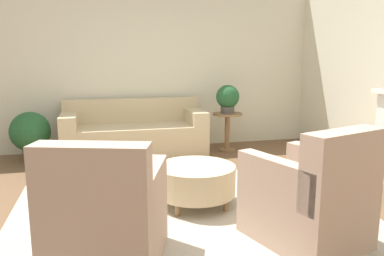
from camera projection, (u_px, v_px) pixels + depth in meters
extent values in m
plane|color=brown|center=(191.00, 215.00, 3.59)|extent=(16.00, 16.00, 0.00)
cube|color=beige|center=(147.00, 64.00, 6.22)|extent=(9.92, 0.12, 2.80)
cube|color=#B2A893|center=(191.00, 215.00, 3.59)|extent=(3.38, 2.58, 0.01)
cube|color=#C6B289|center=(135.00, 140.00, 5.83)|extent=(2.17, 0.88, 0.48)
cube|color=#C6B289|center=(132.00, 110.00, 6.08)|extent=(2.17, 0.20, 0.38)
cube|color=#C6B289|center=(69.00, 121.00, 5.52)|extent=(0.24, 0.84, 0.21)
cube|color=#C6B289|center=(195.00, 116.00, 5.98)|extent=(0.24, 0.84, 0.21)
cube|color=olive|center=(138.00, 160.00, 5.48)|extent=(1.95, 0.05, 0.06)
cube|color=tan|center=(110.00, 238.00, 2.69)|extent=(0.94, 1.04, 0.40)
cube|color=tan|center=(92.00, 190.00, 2.27)|extent=(0.74, 0.41, 0.57)
cube|color=tan|center=(149.00, 191.00, 2.62)|extent=(0.38, 0.83, 0.31)
cube|color=tan|center=(69.00, 189.00, 2.66)|extent=(0.38, 0.83, 0.31)
cube|color=olive|center=(125.00, 235.00, 3.11)|extent=(0.63, 0.24, 0.06)
cube|color=tan|center=(304.00, 216.00, 3.06)|extent=(0.94, 1.04, 0.40)
cube|color=tan|center=(343.00, 169.00, 2.70)|extent=(0.74, 0.41, 0.57)
cube|color=tan|center=(328.00, 168.00, 3.16)|extent=(0.38, 0.83, 0.31)
cube|color=tan|center=(278.00, 180.00, 2.86)|extent=(0.38, 0.83, 0.31)
cube|color=olive|center=(269.00, 218.00, 3.43)|extent=(0.63, 0.24, 0.06)
cylinder|color=#C6B289|center=(196.00, 179.00, 3.80)|extent=(0.81, 0.81, 0.29)
cylinder|color=olive|center=(178.00, 210.00, 3.55)|extent=(0.05, 0.05, 0.12)
cylinder|color=olive|center=(226.00, 205.00, 3.67)|extent=(0.05, 0.05, 0.12)
cylinder|color=olive|center=(168.00, 193.00, 4.01)|extent=(0.05, 0.05, 0.12)
cylinder|color=olive|center=(211.00, 189.00, 4.13)|extent=(0.05, 0.05, 0.12)
cylinder|color=olive|center=(227.00, 114.00, 6.05)|extent=(0.48, 0.48, 0.03)
cylinder|color=olive|center=(227.00, 133.00, 6.10)|extent=(0.08, 0.08, 0.59)
cylinder|color=olive|center=(227.00, 150.00, 6.15)|extent=(0.26, 0.26, 0.03)
cylinder|color=#4C4742|center=(227.00, 110.00, 6.03)|extent=(0.22, 0.22, 0.11)
sphere|color=#23562D|center=(228.00, 97.00, 6.00)|extent=(0.37, 0.37, 0.37)
cylinder|color=#4C4742|center=(32.00, 155.00, 5.49)|extent=(0.25, 0.25, 0.20)
sphere|color=#23562D|center=(30.00, 132.00, 5.42)|extent=(0.57, 0.57, 0.57)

